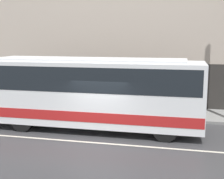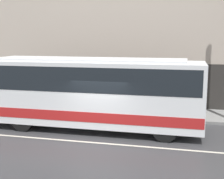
{
  "view_description": "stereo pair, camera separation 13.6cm",
  "coord_description": "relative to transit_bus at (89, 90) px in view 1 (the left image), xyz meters",
  "views": [
    {
      "loc": [
        3.47,
        -11.97,
        4.35
      ],
      "look_at": [
        0.28,
        1.94,
        1.95
      ],
      "focal_mm": 50.0,
      "sensor_mm": 36.0,
      "label": 1
    },
    {
      "loc": [
        3.61,
        -11.94,
        4.35
      ],
      "look_at": [
        0.28,
        1.94,
        1.95
      ],
      "focal_mm": 50.0,
      "sensor_mm": 36.0,
      "label": 2
    }
  ],
  "objects": [
    {
      "name": "ground_plane",
      "position": [
        0.85,
        -1.94,
        -1.9
      ],
      "size": [
        60.0,
        60.0,
        0.0
      ],
      "primitive_type": "plane",
      "color": "#38383A"
    },
    {
      "name": "sidewalk",
      "position": [
        0.85,
        3.52,
        -1.83
      ],
      "size": [
        60.0,
        2.93,
        0.15
      ],
      "color": "gray",
      "rests_on": "ground_plane"
    },
    {
      "name": "lane_stripe",
      "position": [
        0.85,
        -1.94,
        -1.9
      ],
      "size": [
        54.0,
        0.14,
        0.01
      ],
      "color": "beige",
      "rests_on": "ground_plane"
    },
    {
      "name": "transit_bus",
      "position": [
        0.0,
        0.0,
        0.0
      ],
      "size": [
        10.6,
        2.6,
        3.38
      ],
      "color": "white",
      "rests_on": "ground_plane"
    },
    {
      "name": "pedestrian_waiting",
      "position": [
        -1.92,
        2.88,
        -1.03
      ],
      "size": [
        0.36,
        0.36,
        1.58
      ],
      "color": "navy",
      "rests_on": "sidewalk"
    }
  ]
}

